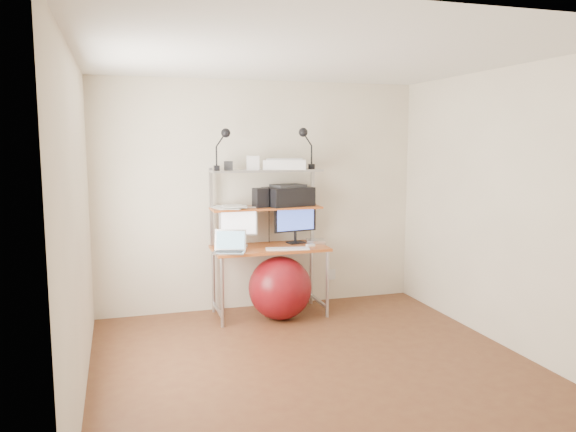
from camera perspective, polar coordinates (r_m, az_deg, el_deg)
name	(u,v)px	position (r m, az deg, el deg)	size (l,w,h in m)	color
room	(316,217)	(4.50, 2.85, -0.06)	(3.60, 3.60, 3.60)	brown
computer_desk	(268,226)	(5.97, -2.06, -1.00)	(1.20, 0.60, 1.57)	#AF5922
wall_outlet	(332,274)	(6.62, 4.50, -5.94)	(0.08, 0.01, 0.12)	silver
monitor_silver	(238,224)	(5.97, -5.08, -0.79)	(0.40, 0.18, 0.45)	#B6B7BB
monitor_black	(295,220)	(6.13, 0.75, -0.44)	(0.50, 0.17, 0.50)	black
laptop	(230,248)	(5.68, -5.93, -3.21)	(0.39, 0.35, 0.28)	silver
keyboard	(288,249)	(5.80, -0.04, -3.34)	(0.45, 0.13, 0.01)	silver
mouse	(310,245)	(5.97, 2.30, -2.99)	(0.08, 0.05, 0.02)	silver
mac_mini	(316,241)	(6.16, 2.81, -2.59)	(0.20, 0.20, 0.04)	silver
phone	(280,249)	(5.81, -0.86, -3.35)	(0.07, 0.13, 0.01)	black
printer	(288,196)	(6.10, 0.02, 2.08)	(0.56, 0.44, 0.23)	black
nas_cube	(261,198)	(5.97, -2.81, 1.87)	(0.14, 0.14, 0.20)	black
red_box	(282,205)	(5.96, -0.59, 1.11)	(0.16, 0.11, 0.05)	#C0451E
scanner	(285,164)	(6.00, -0.30, 5.30)	(0.52, 0.42, 0.12)	silver
box_white	(253,163)	(5.90, -3.59, 5.41)	(0.13, 0.10, 0.15)	silver
box_grey	(228,166)	(5.90, -6.08, 5.11)	(0.09, 0.09, 0.09)	#29292B
clip_lamp_left	(224,140)	(5.78, -6.54, 7.70)	(0.17, 0.09, 0.43)	black
clip_lamp_right	(305,139)	(6.03, 1.73, 7.82)	(0.18, 0.10, 0.44)	black
exercise_ball	(280,288)	(5.90, -0.81, -7.32)	(0.66, 0.66, 0.66)	maroon
paper_stack	(231,207)	(5.91, -5.82, 0.93)	(0.39, 0.42, 0.03)	white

